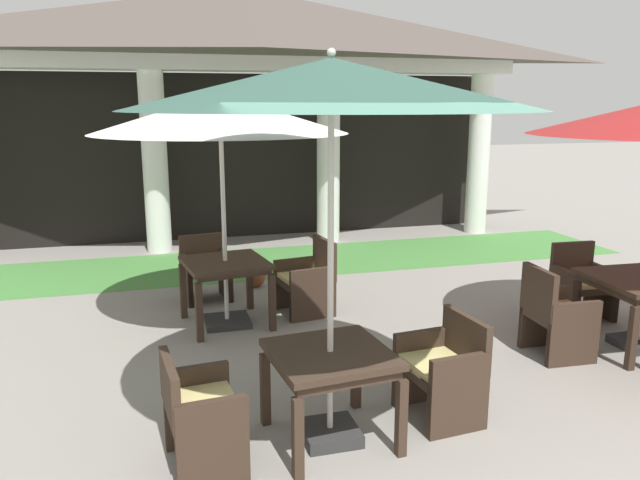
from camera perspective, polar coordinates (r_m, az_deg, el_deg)
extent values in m
cylinder|color=white|center=(10.72, -14.96, 6.83)|extent=(0.41, 0.41, 3.00)
cylinder|color=white|center=(11.16, 0.77, 7.47)|extent=(0.41, 0.41, 3.00)
cylinder|color=white|center=(12.35, 14.40, 7.57)|extent=(0.41, 0.41, 3.00)
cube|color=white|center=(10.81, -7.17, 15.81)|extent=(9.82, 0.70, 0.24)
pyramid|color=#514742|center=(10.87, -7.27, 19.30)|extent=(10.22, 2.64, 1.09)
cube|color=black|center=(11.73, -7.61, 7.61)|extent=(9.62, 0.16, 3.00)
cube|color=#47843D|center=(9.87, -5.59, -2.10)|extent=(12.02, 1.99, 0.01)
cube|color=#38281E|center=(4.63, 0.95, -10.46)|extent=(0.93, 0.93, 0.05)
cube|color=#38281E|center=(4.65, 0.95, -11.15)|extent=(0.86, 0.86, 0.07)
cube|color=#38281E|center=(4.36, -2.06, -17.84)|extent=(0.08, 0.08, 0.59)
cube|color=#38281E|center=(4.63, 7.50, -15.94)|extent=(0.08, 0.08, 0.59)
cube|color=#38281E|center=(5.01, -5.07, -13.55)|extent=(0.08, 0.08, 0.59)
cube|color=#38281E|center=(5.26, 3.34, -12.22)|extent=(0.08, 0.08, 0.59)
cube|color=#2D2D2D|center=(4.91, 0.92, -17.33)|extent=(0.42, 0.42, 0.10)
cylinder|color=beige|center=(4.43, 0.98, -3.26)|extent=(0.05, 0.05, 2.58)
cone|color=#33594C|center=(4.26, 1.05, 14.17)|extent=(2.82, 2.82, 0.35)
sphere|color=beige|center=(4.27, 1.06, 16.89)|extent=(0.06, 0.06, 0.06)
cube|color=#38281E|center=(4.52, -10.64, -15.29)|extent=(0.54, 0.65, 0.07)
cube|color=#E0CC7F|center=(4.49, -10.67, -14.61)|extent=(0.50, 0.60, 0.05)
cube|color=#38281E|center=(4.39, -13.66, -13.07)|extent=(0.12, 0.61, 0.37)
cube|color=#38281E|center=(4.81, -11.24, -14.73)|extent=(0.49, 0.11, 0.63)
cube|color=#38281E|center=(4.32, -9.85, -18.07)|extent=(0.49, 0.11, 0.63)
cube|color=#38281E|center=(4.89, -8.61, -15.80)|extent=(0.06, 0.06, 0.37)
cube|color=#38281E|center=(4.43, -6.95, -19.06)|extent=(0.06, 0.06, 0.37)
cube|color=#38281E|center=(4.84, -13.74, -16.41)|extent=(0.06, 0.06, 0.37)
cube|color=#38281E|center=(4.36, -12.71, -19.81)|extent=(0.06, 0.06, 0.37)
cube|color=#38281E|center=(5.15, 10.93, -11.77)|extent=(0.57, 0.66, 0.07)
cube|color=#E0CC7F|center=(5.12, 10.96, -11.16)|extent=(0.52, 0.60, 0.05)
cube|color=#38281E|center=(5.18, 13.30, -8.89)|extent=(0.12, 0.61, 0.40)
cube|color=#38281E|center=(4.96, 12.67, -13.79)|extent=(0.52, 0.11, 0.64)
cube|color=#38281E|center=(5.40, 9.27, -11.40)|extent=(0.52, 0.11, 0.64)
cube|color=#38281E|center=(4.92, 10.23, -15.74)|extent=(0.06, 0.06, 0.36)
cube|color=#38281E|center=(5.35, 7.08, -13.21)|extent=(0.06, 0.06, 0.36)
cube|color=#38281E|center=(5.15, 14.74, -14.61)|extent=(0.06, 0.06, 0.36)
cube|color=#38281E|center=(5.56, 11.35, -12.32)|extent=(0.06, 0.06, 0.36)
cube|color=#38281E|center=(6.62, 26.82, -8.10)|extent=(0.07, 0.07, 0.63)
cube|color=#38281E|center=(7.32, 22.19, -5.74)|extent=(0.07, 0.07, 0.63)
cube|color=#2D2D2D|center=(7.33, 27.17, -8.42)|extent=(0.43, 0.43, 0.09)
cube|color=#38281E|center=(6.66, 21.15, -6.56)|extent=(0.56, 0.58, 0.07)
cube|color=#E0CC7F|center=(6.64, 21.19, -6.07)|extent=(0.52, 0.54, 0.05)
cube|color=#38281E|center=(6.45, 19.51, -4.52)|extent=(0.09, 0.56, 0.47)
cube|color=#38281E|center=(6.89, 19.90, -6.63)|extent=(0.54, 0.09, 0.64)
cube|color=#38281E|center=(6.49, 22.34, -8.02)|extent=(0.54, 0.09, 0.64)
cube|color=#38281E|center=(7.06, 21.51, -7.44)|extent=(0.06, 0.06, 0.38)
cube|color=#38281E|center=(6.68, 23.91, -8.79)|extent=(0.06, 0.06, 0.38)
cube|color=#38281E|center=(6.81, 18.14, -7.91)|extent=(0.06, 0.06, 0.38)
cube|color=#38281E|center=(6.42, 20.43, -9.36)|extent=(0.06, 0.06, 0.38)
cube|color=#38281E|center=(7.94, 23.10, -3.88)|extent=(0.58, 0.59, 0.07)
cube|color=#E0CC7F|center=(7.92, 23.14, -3.47)|extent=(0.53, 0.54, 0.05)
cube|color=#38281E|center=(8.08, 22.20, -1.67)|extent=(0.55, 0.09, 0.44)
cube|color=#38281E|center=(8.11, 24.52, -4.31)|extent=(0.09, 0.56, 0.60)
cube|color=#38281E|center=(7.82, 21.51, -4.65)|extent=(0.09, 0.56, 0.60)
cube|color=#38281E|center=(7.95, 25.47, -5.67)|extent=(0.06, 0.06, 0.35)
cube|color=#38281E|center=(7.66, 22.53, -6.06)|extent=(0.06, 0.06, 0.35)
cube|color=#38281E|center=(8.33, 23.37, -4.67)|extent=(0.06, 0.06, 0.35)
cube|color=#38281E|center=(8.05, 20.50, -5.00)|extent=(0.06, 0.06, 0.35)
cube|color=#38281E|center=(7.06, -8.72, -2.08)|extent=(1.01, 1.01, 0.05)
cube|color=#38281E|center=(7.07, -8.71, -2.49)|extent=(0.93, 0.93, 0.05)
cube|color=#38281E|center=(6.70, -11.06, -6.58)|extent=(0.08, 0.08, 0.65)
cube|color=#38281E|center=(6.91, -4.42, -5.77)|extent=(0.08, 0.08, 0.65)
cube|color=#38281E|center=(7.46, -12.50, -4.65)|extent=(0.08, 0.08, 0.65)
cube|color=#38281E|center=(7.65, -6.49, -3.99)|extent=(0.08, 0.08, 0.65)
cube|color=#2D2D2D|center=(7.26, -8.54, -7.41)|extent=(0.51, 0.51, 0.06)
cylinder|color=beige|center=(6.96, -8.84, 1.42)|extent=(0.05, 0.05, 2.34)
cone|color=white|center=(6.83, -9.19, 11.42)|extent=(2.76, 2.76, 0.42)
sphere|color=beige|center=(6.83, -9.26, 13.42)|extent=(0.06, 0.06, 0.06)
cube|color=#38281E|center=(8.05, -10.48, -2.70)|extent=(0.62, 0.57, 0.07)
cube|color=#E0CC7F|center=(8.03, -10.50, -2.29)|extent=(0.57, 0.52, 0.05)
cube|color=#38281E|center=(8.20, -10.93, -0.79)|extent=(0.56, 0.14, 0.38)
cube|color=#38281E|center=(8.13, -8.69, -3.19)|extent=(0.13, 0.50, 0.61)
cube|color=#38281E|center=(8.02, -12.25, -3.57)|extent=(0.13, 0.50, 0.61)
cube|color=#38281E|center=(7.96, -8.30, -4.44)|extent=(0.06, 0.06, 0.37)
cube|color=#38281E|center=(7.85, -11.81, -4.83)|extent=(0.06, 0.06, 0.37)
cube|color=#38281E|center=(8.37, -9.12, -3.62)|extent=(0.06, 0.06, 0.37)
cube|color=#38281E|center=(8.26, -12.47, -3.98)|extent=(0.06, 0.06, 0.37)
cube|color=#38281E|center=(7.45, -1.46, -3.89)|extent=(0.65, 0.65, 0.07)
cube|color=#E0CC7F|center=(7.43, -1.46, -3.44)|extent=(0.60, 0.60, 0.05)
cube|color=#38281E|center=(7.48, 0.42, -1.65)|extent=(0.14, 0.58, 0.47)
cube|color=#38281E|center=(7.24, -0.63, -5.02)|extent=(0.58, 0.14, 0.62)
cube|color=#38281E|center=(7.71, -2.22, -3.92)|extent=(0.58, 0.14, 0.62)
cube|color=#38281E|center=(7.19, -2.56, -6.27)|extent=(0.06, 0.06, 0.35)
cube|color=#38281E|center=(7.65, -3.99, -5.11)|extent=(0.06, 0.06, 0.35)
cube|color=#38281E|center=(7.39, 1.19, -5.75)|extent=(0.06, 0.06, 0.35)
cube|color=#38281E|center=(7.84, -0.43, -4.65)|extent=(0.06, 0.06, 0.35)
ellipsoid|color=brown|center=(8.57, -5.92, -3.08)|extent=(0.28, 0.28, 0.39)
sphere|color=brown|center=(8.51, -5.96, -1.57)|extent=(0.08, 0.08, 0.08)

